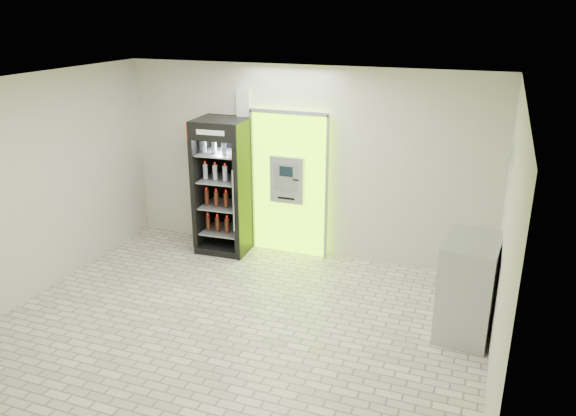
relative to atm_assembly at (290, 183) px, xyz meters
The scene contains 7 objects.
ground 2.69m from the atm_assembly, 85.26° to the right, with size 6.00×6.00×0.00m, color beige.
room_shell 2.51m from the atm_assembly, 85.26° to the right, with size 6.00×6.00×6.00m.
atm_assembly is the anchor object (origin of this frame).
pillar 0.79m from the atm_assembly, behind, with size 0.22×0.11×2.60m.
beverage_cooler 1.06m from the atm_assembly, 164.78° to the right, with size 0.85×0.79×2.18m.
steel_cabinet 3.32m from the atm_assembly, 28.36° to the right, with size 0.70×0.97×1.23m.
exit_sign 3.48m from the atm_assembly, 17.65° to the right, with size 0.02×0.22×0.26m.
Camera 1 is at (2.78, -5.57, 3.79)m, focal length 35.00 mm.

